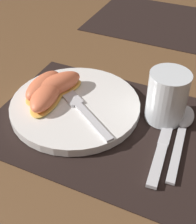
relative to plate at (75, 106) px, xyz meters
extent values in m
plane|color=brown|center=(0.07, -0.01, -0.01)|extent=(3.00, 3.00, 0.00)
cube|color=black|center=(0.07, -0.01, -0.01)|extent=(0.41, 0.30, 0.00)
cube|color=black|center=(0.05, 0.47, -0.01)|extent=(0.41, 0.30, 0.00)
cylinder|color=white|center=(0.00, 0.00, 0.00)|extent=(0.25, 0.25, 0.02)
cylinder|color=silver|center=(0.16, 0.05, 0.04)|extent=(0.07, 0.07, 0.10)
cylinder|color=orange|center=(0.16, 0.05, 0.02)|extent=(0.06, 0.06, 0.05)
cube|color=silver|center=(0.18, -0.07, 0.00)|extent=(0.02, 0.09, 0.01)
cube|color=silver|center=(0.18, 0.04, -0.01)|extent=(0.03, 0.14, 0.01)
cube|color=silver|center=(0.21, -0.04, -0.01)|extent=(0.02, 0.13, 0.01)
ellipsoid|color=silver|center=(0.20, 0.06, 0.00)|extent=(0.04, 0.07, 0.01)
cube|color=silver|center=(0.06, -0.04, 0.01)|extent=(0.10, 0.07, 0.00)
cube|color=silver|center=(-0.02, 0.01, 0.01)|extent=(0.07, 0.06, 0.00)
ellipsoid|color=#F7C656|center=(-0.05, 0.02, 0.01)|extent=(0.09, 0.12, 0.01)
ellipsoid|color=#F2754C|center=(-0.05, 0.02, 0.03)|extent=(0.09, 0.11, 0.04)
ellipsoid|color=#F7C656|center=(-0.07, 0.00, 0.01)|extent=(0.05, 0.10, 0.01)
ellipsoid|color=#F2754C|center=(-0.07, 0.00, 0.03)|extent=(0.05, 0.10, 0.03)
ellipsoid|color=#F7C656|center=(-0.05, -0.02, 0.01)|extent=(0.07, 0.13, 0.01)
ellipsoid|color=#F2754C|center=(-0.05, -0.02, 0.02)|extent=(0.07, 0.12, 0.03)
camera|label=1|loc=(0.23, -0.41, 0.38)|focal=50.00mm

